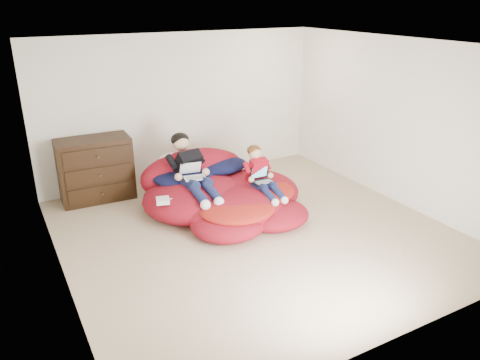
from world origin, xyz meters
The scene contains 9 objects.
room_shell centered at (0.00, 0.00, 0.22)m, with size 5.10×5.10×2.77m.
dresser centered at (-1.62, 2.20, 0.50)m, with size 1.13×0.64×1.00m.
beanbag_pile centered at (-0.06, 0.86, 0.25)m, with size 2.43×2.29×0.88m.
cream_pillow centered at (-0.57, 1.66, 0.62)m, with size 0.44×0.28×0.28m, color silver.
older_boy centered at (-0.49, 1.08, 0.71)m, with size 0.42×1.29×0.80m.
younger_boy centered at (0.41, 0.54, 0.62)m, with size 0.30×0.88×0.68m.
laptop_white centered at (-0.49, 0.97, 0.63)m, with size 0.34×0.38×0.21m.
laptop_black centered at (0.41, 0.52, 0.55)m, with size 0.30×0.26×0.22m.
power_adapter centered at (-1.05, 0.73, 0.42)m, with size 0.18×0.18×0.07m, color silver.
Camera 1 is at (-2.95, -4.94, 3.05)m, focal length 35.00 mm.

